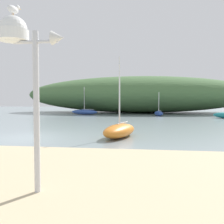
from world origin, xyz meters
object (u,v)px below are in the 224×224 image
sailboat_mid_channel (159,113)px  sailboat_near_shore (84,112)px  seagull_on_radar (14,9)px  sailboat_east_reach (119,130)px  mast_structure (20,44)px

sailboat_mid_channel → sailboat_near_shore: size_ratio=0.69×
sailboat_mid_channel → sailboat_near_shore: bearing=170.3°
seagull_on_radar → sailboat_mid_channel: 28.15m
sailboat_east_reach → sailboat_near_shore: (-7.21, 20.69, -0.03)m
mast_structure → sailboat_east_reach: bearing=82.8°
sailboat_east_reach → sailboat_mid_channel: bearing=80.5°
seagull_on_radar → sailboat_near_shore: seagull_on_radar is taller
mast_structure → sailboat_mid_channel: size_ratio=1.15×
mast_structure → sailboat_mid_channel: bearing=81.2°
mast_structure → sailboat_near_shore: bearing=101.8°
sailboat_near_shore → sailboat_east_reach: bearing=-70.8°
sailboat_east_reach → sailboat_near_shore: sailboat_east_reach is taller
mast_structure → sailboat_near_shore: 30.14m
seagull_on_radar → sailboat_east_reach: size_ratio=0.08×
sailboat_mid_channel → sailboat_near_shore: (-10.36, 1.78, 0.03)m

